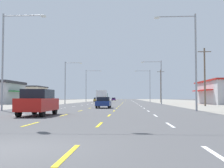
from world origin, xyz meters
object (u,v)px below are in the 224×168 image
at_px(sedan_inner_left_far, 114,99).
at_px(streetlight_left_row_1, 67,80).
at_px(box_truck_inner_left_mid, 102,96).
at_px(sedan_center_turn_near, 104,102).
at_px(streetlight_left_row_0, 7,54).
at_px(streetlight_left_row_2, 88,83).
at_px(streetlight_right_row_0, 192,54).
at_px(sedan_far_left_midfar, 97,100).
at_px(streetlight_right_row_2, 148,83).
at_px(streetlight_right_row_1, 159,79).
at_px(suv_inner_left_nearest, 38,102).

bearing_deg(sedan_inner_left_far, streetlight_left_row_1, -94.70).
bearing_deg(sedan_inner_left_far, box_truck_inner_left_mid, -89.93).
relative_size(sedan_center_turn_near, streetlight_left_row_0, 0.43).
bearing_deg(streetlight_left_row_0, sedan_inner_left_far, 86.71).
bearing_deg(streetlight_left_row_0, streetlight_left_row_1, 90.23).
xyz_separation_m(streetlight_left_row_1, streetlight_left_row_2, (0.18, 30.32, 0.77)).
bearing_deg(streetlight_left_row_0, streetlight_left_row_2, 89.95).
bearing_deg(streetlight_left_row_0, streetlight_right_row_0, 0.00).
xyz_separation_m(box_truck_inner_left_mid, streetlight_right_row_0, (13.23, -43.68, 3.97)).
bearing_deg(streetlight_left_row_2, box_truck_inner_left_mid, -70.21).
height_order(sedan_far_left_midfar, streetlight_right_row_2, streetlight_right_row_2).
height_order(sedan_far_left_midfar, streetlight_right_row_1, streetlight_right_row_1).
xyz_separation_m(sedan_center_turn_near, streetlight_left_row_1, (-9.76, 22.31, 4.49)).
height_order(box_truck_inner_left_mid, streetlight_left_row_1, streetlight_left_row_1).
bearing_deg(streetlight_right_row_1, streetlight_left_row_2, 122.48).
height_order(sedan_inner_left_far, streetlight_left_row_1, streetlight_left_row_1).
bearing_deg(box_truck_inner_left_mid, sedan_inner_left_far, 90.07).
bearing_deg(streetlight_left_row_2, streetlight_right_row_1, -57.52).
relative_size(suv_inner_left_nearest, streetlight_right_row_1, 0.53).
bearing_deg(streetlight_left_row_2, suv_inner_left_nearest, -85.02).
xyz_separation_m(sedan_inner_left_far, streetlight_left_row_1, (-6.20, -75.45, 4.49)).
distance_m(sedan_inner_left_far, streetlight_right_row_1, 76.75).
distance_m(sedan_center_turn_near, streetlight_right_row_2, 53.75).
bearing_deg(sedan_inner_left_far, streetlight_left_row_2, -97.60).
distance_m(streetlight_left_row_2, streetlight_right_row_2, 19.24).
distance_m(sedan_far_left_midfar, streetlight_left_row_0, 64.81).
distance_m(sedan_inner_left_far, streetlight_left_row_2, 45.84).
relative_size(streetlight_left_row_0, streetlight_right_row_1, 1.13).
height_order(streetlight_left_row_0, streetlight_right_row_1, streetlight_left_row_0).
distance_m(streetlight_right_row_1, streetlight_right_row_2, 30.32).
xyz_separation_m(sedan_inner_left_far, streetlight_right_row_1, (13.27, -75.45, 4.60)).
distance_m(sedan_far_left_midfar, streetlight_left_row_1, 34.62).
bearing_deg(streetlight_left_row_1, streetlight_left_row_0, -89.77).
xyz_separation_m(streetlight_left_row_0, streetlight_right_row_0, (19.38, 0.00, -0.23)).
bearing_deg(streetlight_right_row_2, streetlight_right_row_0, -89.91).
height_order(sedan_center_turn_near, streetlight_right_row_0, streetlight_right_row_0).
bearing_deg(streetlight_right_row_2, box_truck_inner_left_mid, -127.77).
distance_m(sedan_far_left_midfar, streetlight_right_row_1, 38.40).
bearing_deg(streetlight_left_row_2, sedan_inner_left_far, 82.40).
xyz_separation_m(suv_inner_left_nearest, streetlight_left_row_1, (-6.18, 38.57, 4.22)).
bearing_deg(sedan_far_left_midfar, streetlight_right_row_1, -63.86).
xyz_separation_m(sedan_center_turn_near, streetlight_right_row_1, (9.71, 22.31, 4.60)).
xyz_separation_m(suv_inner_left_nearest, streetlight_left_row_0, (-6.06, 8.25, 5.02)).
bearing_deg(streetlight_right_row_2, sedan_far_left_midfar, 166.87).
distance_m(suv_inner_left_nearest, streetlight_left_row_2, 69.33).
relative_size(suv_inner_left_nearest, box_truck_inner_left_mid, 0.68).
bearing_deg(suv_inner_left_nearest, box_truck_inner_left_mid, 89.89).
xyz_separation_m(suv_inner_left_nearest, streetlight_right_row_1, (13.29, 38.57, 4.33)).
relative_size(streetlight_right_row_1, streetlight_left_row_2, 0.89).
xyz_separation_m(box_truck_inner_left_mid, streetlight_left_row_2, (-6.10, 16.96, 4.18)).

